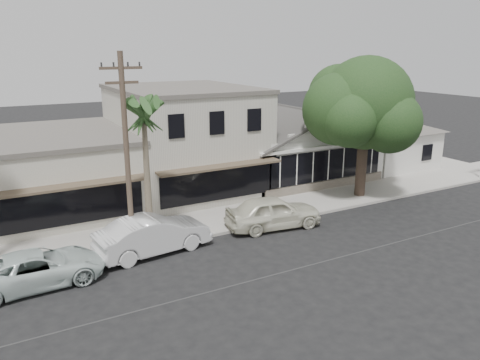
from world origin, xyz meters
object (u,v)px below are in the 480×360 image
car_1 (153,235)px  car_2 (38,268)px  utility_pole (127,150)px  car_0 (273,212)px  shade_tree (362,106)px

car_1 → car_2: car_1 is taller
utility_pole → car_1: (0.80, -0.64, -3.92)m
car_0 → car_2: 11.53m
car_0 → car_2: size_ratio=0.98×
car_0 → shade_tree: bearing=-66.9°
car_1 → car_2: (-5.00, -0.78, -0.16)m
utility_pole → shade_tree: size_ratio=1.03×
car_1 → shade_tree: (14.07, 2.06, 4.87)m
car_2 → utility_pole: bearing=-74.1°
utility_pole → shade_tree: utility_pole is taller
car_0 → car_1: size_ratio=0.95×
car_2 → car_1: bearing=-83.9°
car_2 → shade_tree: size_ratio=0.59×
utility_pole → shade_tree: bearing=5.5°
utility_pole → shade_tree: (14.86, 1.42, 0.96)m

